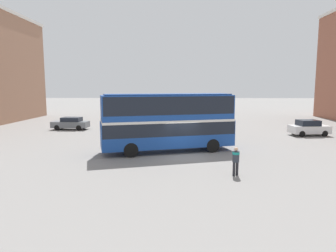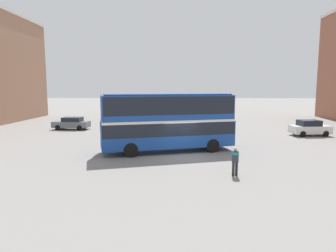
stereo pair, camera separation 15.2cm
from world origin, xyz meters
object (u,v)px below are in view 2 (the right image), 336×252
parked_car_kerb_near (310,128)px  parked_car_side_street (154,124)px  double_decker_bus (168,119)px  parked_car_kerb_far (72,123)px  pedestrian_foreground (235,158)px

parked_car_kerb_near → parked_car_side_street: (-16.95, 3.42, -0.05)m
double_decker_bus → parked_car_kerb_far: bearing=118.2°
parked_car_kerb_near → parked_car_side_street: size_ratio=0.91×
pedestrian_foreground → parked_car_side_street: (-6.14, 18.39, -0.26)m
parked_car_kerb_far → parked_car_side_street: size_ratio=0.96×
parked_car_kerb_far → parked_car_side_street: (10.24, -0.54, 0.02)m
double_decker_bus → parked_car_kerb_near: size_ratio=2.59×
parked_car_kerb_near → parked_car_kerb_far: bearing=165.9°
parked_car_kerb_far → parked_car_side_street: parked_car_side_street is taller
pedestrian_foreground → parked_car_kerb_near: (10.81, 14.97, -0.21)m
double_decker_bus → parked_car_kerb_far: (-12.25, 12.45, -1.91)m
parked_car_kerb_near → parked_car_kerb_far: 27.47m
parked_car_side_street → pedestrian_foreground: bearing=-62.9°
pedestrian_foreground → parked_car_kerb_far: 25.03m
double_decker_bus → pedestrian_foreground: (4.13, -6.48, -1.63)m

